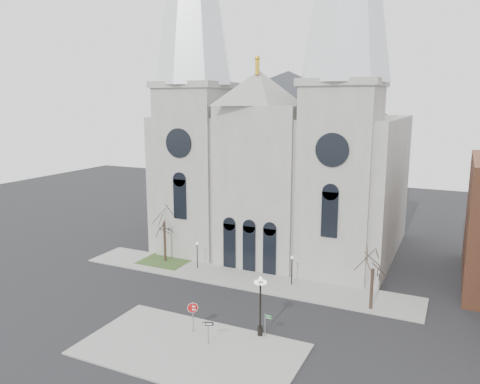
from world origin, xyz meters
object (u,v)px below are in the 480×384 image
at_px(globe_lamp, 260,299).
at_px(street_name_sign, 266,323).
at_px(one_way_sign, 208,328).
at_px(stop_sign, 193,311).

relative_size(globe_lamp, street_name_sign, 2.53).
bearing_deg(one_way_sign, street_name_sign, 16.09).
bearing_deg(globe_lamp, one_way_sign, -135.65).
xyz_separation_m(globe_lamp, street_name_sign, (0.54, -0.00, -2.11)).
xyz_separation_m(stop_sign, street_name_sign, (6.12, 1.86, -0.66)).
distance_m(stop_sign, street_name_sign, 6.43).
distance_m(globe_lamp, one_way_sign, 5.02).
xyz_separation_m(stop_sign, globe_lamp, (5.58, 1.87, 1.45)).
bearing_deg(one_way_sign, globe_lamp, 20.42).
distance_m(one_way_sign, street_name_sign, 5.03).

